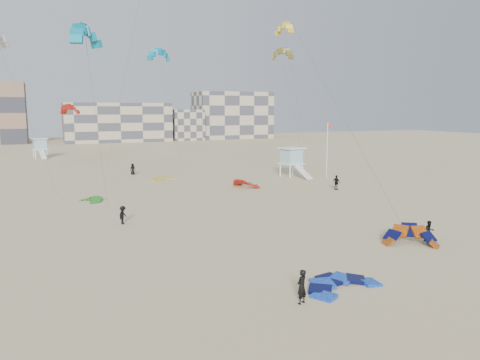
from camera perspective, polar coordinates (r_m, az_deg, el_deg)
name	(u,v)px	position (r m, az deg, el deg)	size (l,w,h in m)	color
ground	(275,288)	(26.84, 4.26, -12.96)	(320.00, 320.00, 0.00)	tan
kite_ground_blue	(341,288)	(27.35, 12.26, -12.72)	(4.19, 4.36, 0.67)	blue
kite_ground_orange	(410,245)	(36.98, 20.03, -7.41)	(3.82, 3.23, 2.20)	#D75A08
kite_ground_green	(91,201)	(53.38, -17.73, -2.49)	(2.91, 3.01, 0.87)	#278024
kite_ground_red_far	(245,187)	(60.16, 0.67, -0.87)	(3.72, 3.54, 1.74)	#C12900
kite_ground_yellow	(162,179)	(67.72, -9.54, 0.06)	(3.30, 3.46, 0.48)	yellow
kitesurfer_main	(302,287)	(24.64, 7.52, -12.77)	(0.66, 0.43, 1.81)	black
kitesurfer_b	(429,231)	(38.24, 22.08, -5.78)	(0.76, 0.59, 1.57)	black
kitesurfer_c	(123,215)	(41.89, -14.09, -4.17)	(1.04, 0.60, 1.61)	black
kitesurfer_d	(336,183)	(59.22, 11.68, -0.30)	(1.07, 0.45, 1.83)	black
kitesurfer_e	(133,169)	(73.49, -12.94, 1.31)	(0.85, 0.55, 1.74)	black
kitesurfer_f	(290,159)	(86.89, 6.17, 2.60)	(1.73, 0.55, 1.86)	black
kite_fly_teal_a	(85,37)	(44.54, -18.32, 16.17)	(5.05, 5.04, 16.43)	#0779AE
kite_fly_olive	(282,55)	(63.41, 5.17, 14.94)	(4.50, 4.96, 17.03)	brown
kite_fly_yellow	(284,30)	(83.30, 5.43, 17.78)	(7.60, 4.50, 23.60)	yellow
kite_fly_teal_b	(159,56)	(84.37, -9.86, 14.66)	(4.57, 7.25, 19.21)	#0779AE
kite_fly_red	(70,110)	(89.40, -20.03, 8.00)	(5.07, 8.94, 10.40)	#C12900
lifeguard_tower_near	(292,162)	(69.71, 6.31, 2.16)	(3.54, 6.21, 4.35)	white
lifeguard_tower_far	(40,148)	(104.76, -23.19, 3.57)	(3.37, 5.87, 4.10)	white
flagpole	(327,149)	(69.13, 10.58, 3.73)	(0.65, 0.10, 8.05)	white
condo_mid	(117,122)	(153.77, -14.78, 6.82)	(32.00, 16.00, 12.00)	tan
condo_east	(232,115)	(166.01, -0.98, 7.89)	(26.00, 14.00, 16.00)	tan
condo_fill_right	(186,125)	(156.44, -6.61, 6.70)	(10.00, 10.00, 10.00)	tan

